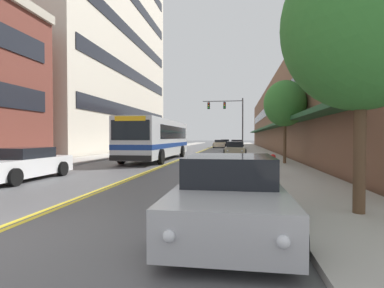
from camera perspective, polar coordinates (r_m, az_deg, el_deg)
name	(u,v)px	position (r m, az deg, el deg)	size (l,w,h in m)	color
ground_plane	(205,150)	(41.50, 2.40, -1.13)	(240.00, 240.00, 0.00)	#565659
sidewalk_left	(156,149)	(42.81, -6.90, -0.98)	(2.92, 106.00, 0.13)	#B2ADA5
sidewalk_right	(256,150)	(41.34, 12.04, -1.08)	(2.92, 106.00, 0.13)	#B2ADA5
centre_line	(205,150)	(41.50, 2.40, -1.13)	(0.34, 106.00, 0.01)	yellow
office_tower_left	(90,40)	(43.66, -18.83, 18.29)	(12.08, 30.74, 29.14)	beige
storefront_row_right	(300,117)	(42.12, 19.85, 4.89)	(9.10, 68.00, 8.91)	brown
city_bus	(158,138)	(23.72, -6.50, 1.20)	(2.96, 12.24, 3.03)	silver
car_navy_parked_left_near	(167,146)	(38.51, -4.80, -0.46)	(2.21, 4.86, 1.25)	#19234C
car_white_parked_left_mid	(21,165)	(14.17, -29.76, -3.43)	(2.08, 4.89, 1.33)	white
car_silver_parked_right_foreground	(229,195)	(5.91, 7.14, -9.55)	(2.18, 4.60, 1.39)	#B7B7BC
car_black_parked_right_mid	(236,147)	(37.24, 8.30, -0.52)	(2.20, 4.58, 1.22)	black
car_beige_parked_right_far	(235,149)	(29.52, 8.20, -0.94)	(2.12, 4.16, 1.33)	#BCAD89
car_red_parked_right_end	(237,145)	(45.13, 8.52, -0.15)	(2.07, 4.53, 1.38)	maroon
car_champagne_moving_lead	(220,144)	(51.23, 5.30, 0.03)	(2.16, 4.53, 1.32)	beige
car_charcoal_moving_second	(225,143)	(59.03, 6.33, 0.18)	(2.05, 4.68, 1.33)	#232328
traffic_signal_mast	(229,114)	(41.31, 7.14, 5.77)	(5.53, 0.38, 7.06)	#47474C
street_tree_right_near	(361,25)	(7.67, 29.52, 19.18)	(3.31, 3.31, 5.83)	brown
street_tree_right_mid	(285,104)	(19.70, 17.29, 7.36)	(2.61, 2.61, 5.17)	brown
fire_hydrant	(273,165)	(12.99, 15.15, -3.90)	(0.33, 0.25, 0.92)	red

